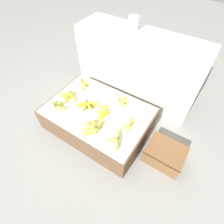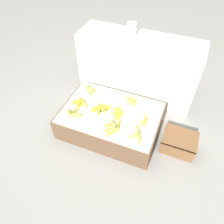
{
  "view_description": "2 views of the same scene",
  "coord_description": "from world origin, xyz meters",
  "px_view_note": "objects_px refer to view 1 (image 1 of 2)",
  "views": [
    {
      "loc": [
        0.77,
        -0.91,
        1.64
      ],
      "look_at": [
        0.15,
        0.04,
        0.3
      ],
      "focal_mm": 28.0,
      "sensor_mm": 36.0,
      "label": 1
    },
    {
      "loc": [
        0.62,
        -1.51,
        2.0
      ],
      "look_at": [
        0.01,
        -0.0,
        0.29
      ],
      "focal_mm": 35.0,
      "sensor_mm": 36.0,
      "label": 2
    }
  ],
  "objects_px": {
    "banana_bunch_front_left": "(57,106)",
    "glass_jar": "(133,23)",
    "banana_bunch_front_right": "(116,140)",
    "banana_bunch_middle_midright": "(104,112)",
    "wooden_crate": "(164,154)",
    "banana_bunch_back_left": "(83,83)",
    "foam_tray_white": "(158,37)",
    "banana_bunch_front_midright": "(93,128)",
    "banana_bunch_middle_right": "(129,125)",
    "banana_bunch_middle_left": "(69,95)",
    "banana_bunch_back_midright": "(121,100)",
    "banana_bunch_middle_midleft": "(87,105)"
  },
  "relations": [
    {
      "from": "wooden_crate",
      "to": "banana_bunch_back_midright",
      "type": "distance_m",
      "value": 0.69
    },
    {
      "from": "banana_bunch_front_left",
      "to": "banana_bunch_back_left",
      "type": "bearing_deg",
      "value": 90.38
    },
    {
      "from": "banana_bunch_middle_left",
      "to": "banana_bunch_back_midright",
      "type": "distance_m",
      "value": 0.57
    },
    {
      "from": "banana_bunch_back_midright",
      "to": "banana_bunch_middle_midright",
      "type": "bearing_deg",
      "value": -106.31
    },
    {
      "from": "wooden_crate",
      "to": "banana_bunch_middle_right",
      "type": "relative_size",
      "value": 1.77
    },
    {
      "from": "banana_bunch_front_midright",
      "to": "banana_bunch_back_left",
      "type": "xyz_separation_m",
      "value": [
        -0.48,
        0.44,
        0.0
      ]
    },
    {
      "from": "wooden_crate",
      "to": "banana_bunch_middle_left",
      "type": "relative_size",
      "value": 1.53
    },
    {
      "from": "banana_bunch_front_right",
      "to": "banana_bunch_middle_midright",
      "type": "relative_size",
      "value": 0.99
    },
    {
      "from": "banana_bunch_front_right",
      "to": "glass_jar",
      "type": "bearing_deg",
      "value": 112.85
    },
    {
      "from": "banana_bunch_front_left",
      "to": "banana_bunch_middle_right",
      "type": "xyz_separation_m",
      "value": [
        0.74,
        0.2,
        -0.01
      ]
    },
    {
      "from": "glass_jar",
      "to": "foam_tray_white",
      "type": "relative_size",
      "value": 0.62
    },
    {
      "from": "banana_bunch_front_right",
      "to": "banana_bunch_middle_right",
      "type": "relative_size",
      "value": 1.11
    },
    {
      "from": "banana_bunch_front_right",
      "to": "banana_bunch_front_left",
      "type": "bearing_deg",
      "value": 178.88
    },
    {
      "from": "banana_bunch_middle_midleft",
      "to": "banana_bunch_back_midright",
      "type": "height_order",
      "value": "banana_bunch_middle_midleft"
    },
    {
      "from": "wooden_crate",
      "to": "foam_tray_white",
      "type": "height_order",
      "value": "foam_tray_white"
    },
    {
      "from": "banana_bunch_middle_right",
      "to": "banana_bunch_middle_midright",
      "type": "bearing_deg",
      "value": 179.05
    },
    {
      "from": "banana_bunch_front_midright",
      "to": "banana_bunch_back_left",
      "type": "distance_m",
      "value": 0.65
    },
    {
      "from": "banana_bunch_middle_midleft",
      "to": "banana_bunch_middle_right",
      "type": "relative_size",
      "value": 1.02
    },
    {
      "from": "banana_bunch_back_midright",
      "to": "glass_jar",
      "type": "height_order",
      "value": "glass_jar"
    },
    {
      "from": "banana_bunch_back_left",
      "to": "banana_bunch_back_midright",
      "type": "bearing_deg",
      "value": 1.25
    },
    {
      "from": "wooden_crate",
      "to": "banana_bunch_back_left",
      "type": "relative_size",
      "value": 2.02
    },
    {
      "from": "banana_bunch_middle_midright",
      "to": "banana_bunch_middle_right",
      "type": "height_order",
      "value": "same"
    },
    {
      "from": "banana_bunch_front_midright",
      "to": "banana_bunch_middle_left",
      "type": "relative_size",
      "value": 1.05
    },
    {
      "from": "banana_bunch_middle_left",
      "to": "glass_jar",
      "type": "relative_size",
      "value": 1.65
    },
    {
      "from": "banana_bunch_back_left",
      "to": "banana_bunch_middle_right",
      "type": "bearing_deg",
      "value": -16.71
    },
    {
      "from": "banana_bunch_middle_midright",
      "to": "glass_jar",
      "type": "height_order",
      "value": "glass_jar"
    },
    {
      "from": "banana_bunch_front_right",
      "to": "banana_bunch_middle_midright",
      "type": "xyz_separation_m",
      "value": [
        -0.28,
        0.22,
        -0.01
      ]
    },
    {
      "from": "foam_tray_white",
      "to": "banana_bunch_front_left",
      "type": "bearing_deg",
      "value": -121.5
    },
    {
      "from": "wooden_crate",
      "to": "banana_bunch_front_right",
      "type": "relative_size",
      "value": 1.6
    },
    {
      "from": "banana_bunch_back_left",
      "to": "banana_bunch_back_midright",
      "type": "relative_size",
      "value": 0.97
    },
    {
      "from": "banana_bunch_front_left",
      "to": "banana_bunch_back_left",
      "type": "xyz_separation_m",
      "value": [
        -0.0,
        0.42,
        -0.0
      ]
    },
    {
      "from": "banana_bunch_front_left",
      "to": "banana_bunch_middle_left",
      "type": "relative_size",
      "value": 0.91
    },
    {
      "from": "banana_bunch_middle_midleft",
      "to": "banana_bunch_front_left",
      "type": "bearing_deg",
      "value": -143.83
    },
    {
      "from": "banana_bunch_front_left",
      "to": "banana_bunch_middle_midright",
      "type": "relative_size",
      "value": 0.94
    },
    {
      "from": "banana_bunch_front_left",
      "to": "glass_jar",
      "type": "xyz_separation_m",
      "value": [
        0.3,
        0.97,
        0.55
      ]
    },
    {
      "from": "wooden_crate",
      "to": "banana_bunch_middle_midright",
      "type": "xyz_separation_m",
      "value": [
        -0.69,
        -0.02,
        0.21
      ]
    },
    {
      "from": "wooden_crate",
      "to": "banana_bunch_front_midright",
      "type": "height_order",
      "value": "banana_bunch_front_midright"
    },
    {
      "from": "banana_bunch_middle_midright",
      "to": "banana_bunch_back_left",
      "type": "relative_size",
      "value": 1.27
    },
    {
      "from": "banana_bunch_front_right",
      "to": "banana_bunch_middle_left",
      "type": "relative_size",
      "value": 0.96
    },
    {
      "from": "banana_bunch_middle_midright",
      "to": "glass_jar",
      "type": "xyz_separation_m",
      "value": [
        -0.14,
        0.77,
        0.56
      ]
    },
    {
      "from": "banana_bunch_back_left",
      "to": "foam_tray_white",
      "type": "height_order",
      "value": "foam_tray_white"
    },
    {
      "from": "banana_bunch_middle_midright",
      "to": "glass_jar",
      "type": "distance_m",
      "value": 0.96
    },
    {
      "from": "foam_tray_white",
      "to": "banana_bunch_middle_left",
      "type": "bearing_deg",
      "value": -127.54
    },
    {
      "from": "wooden_crate",
      "to": "foam_tray_white",
      "type": "xyz_separation_m",
      "value": [
        -0.54,
        0.74,
        0.71
      ]
    },
    {
      "from": "banana_bunch_middle_left",
      "to": "banana_bunch_middle_midright",
      "type": "xyz_separation_m",
      "value": [
        0.45,
        0.02,
        -0.01
      ]
    },
    {
      "from": "banana_bunch_front_right",
      "to": "banana_bunch_back_left",
      "type": "xyz_separation_m",
      "value": [
        -0.72,
        0.44,
        0.0
      ]
    },
    {
      "from": "banana_bunch_front_midright",
      "to": "banana_bunch_back_midright",
      "type": "xyz_separation_m",
      "value": [
        0.04,
        0.45,
        -0.0
      ]
    },
    {
      "from": "banana_bunch_middle_left",
      "to": "banana_bunch_middle_midleft",
      "type": "xyz_separation_m",
      "value": [
        0.25,
        -0.01,
        0.01
      ]
    },
    {
      "from": "wooden_crate",
      "to": "banana_bunch_back_left",
      "type": "xyz_separation_m",
      "value": [
        -1.14,
        0.2,
        0.22
      ]
    },
    {
      "from": "banana_bunch_middle_midleft",
      "to": "wooden_crate",
      "type": "bearing_deg",
      "value": 2.64
    }
  ]
}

